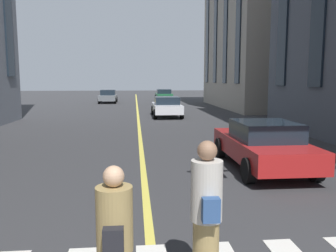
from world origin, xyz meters
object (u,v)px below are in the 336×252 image
(car_red_mid, at_px, (263,144))
(pedestrian_far, at_px, (206,215))
(car_white_far, at_px, (167,106))
(car_green_oncoming, at_px, (164,95))
(pedestrian_companion, at_px, (115,245))
(car_grey_parked_b, at_px, (108,96))

(car_red_mid, xyz_separation_m, pedestrian_far, (-5.59, 2.78, 0.22))
(car_white_far, distance_m, pedestrian_far, 19.91)
(car_white_far, xyz_separation_m, car_green_oncoming, (17.95, -1.29, 0.00))
(pedestrian_companion, bearing_deg, car_red_mid, -32.19)
(car_grey_parked_b, height_order, car_red_mid, car_grey_parked_b)
(car_grey_parked_b, height_order, car_green_oncoming, car_grey_parked_b)
(car_grey_parked_b, bearing_deg, car_white_far, -161.14)
(car_green_oncoming, bearing_deg, car_white_far, 175.89)
(car_white_far, xyz_separation_m, pedestrian_far, (-19.87, 1.32, 0.22))
(pedestrian_companion, bearing_deg, pedestrian_far, -64.12)
(car_green_oncoming, distance_m, pedestrian_far, 37.90)
(pedestrian_far, bearing_deg, car_white_far, -3.81)
(car_white_far, height_order, car_grey_parked_b, car_grey_parked_b)
(car_red_mid, xyz_separation_m, car_green_oncoming, (32.22, 0.17, 0.00))
(car_white_far, xyz_separation_m, car_red_mid, (-14.27, -1.46, 0.00))
(pedestrian_companion, bearing_deg, car_white_far, -6.67)
(pedestrian_companion, xyz_separation_m, pedestrian_far, (0.52, -1.06, 0.08))
(car_green_oncoming, relative_size, pedestrian_companion, 2.61)
(car_white_far, distance_m, car_grey_parked_b, 15.55)
(car_grey_parked_b, distance_m, pedestrian_far, 34.78)
(car_grey_parked_b, relative_size, car_red_mid, 0.89)
(car_red_mid, bearing_deg, pedestrian_far, 153.55)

